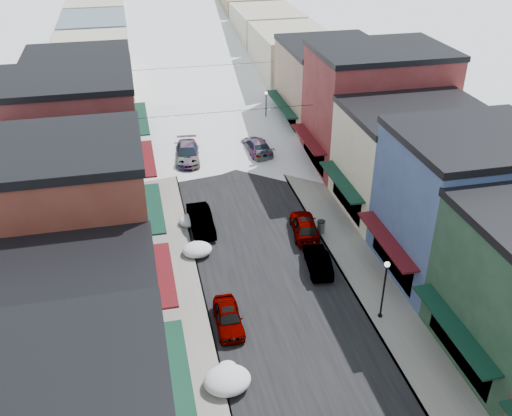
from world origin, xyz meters
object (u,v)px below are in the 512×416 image
car_silver_sedan (228,317)px  car_green_sedan (318,261)px  car_dark_hatch (201,220)px  trash_can (321,227)px  streetlamp_near (385,283)px

car_silver_sedan → car_green_sedan: bearing=32.8°
car_dark_hatch → car_green_sedan: car_dark_hatch is taller
car_green_sedan → trash_can: 4.72m
car_silver_sedan → trash_can: (9.13, 9.03, -0.00)m
car_dark_hatch → trash_can: bearing=-19.3°
car_silver_sedan → car_green_sedan: size_ratio=0.95×
car_silver_sedan → trash_can: size_ratio=3.84×
trash_can → car_green_sedan: bearing=-111.1°
car_dark_hatch → car_green_sedan: bearing=-46.1°
car_silver_sedan → car_dark_hatch: size_ratio=0.84×
car_silver_sedan → car_dark_hatch: car_dark_hatch is taller
car_silver_sedan → car_green_sedan: (7.43, 4.62, 0.01)m
car_silver_sedan → car_dark_hatch: 11.92m
car_dark_hatch → car_silver_sedan: bearing=-91.5°
car_silver_sedan → streetlamp_near: size_ratio=0.96×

